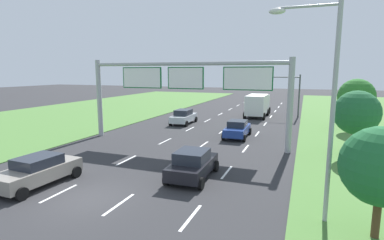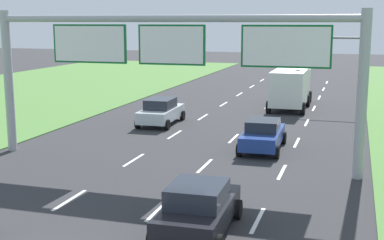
% 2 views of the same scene
% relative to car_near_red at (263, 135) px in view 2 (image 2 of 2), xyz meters
% --- Properties ---
extents(lane_dashes_inner_left, '(0.14, 68.40, 0.01)m').
position_rel_car_near_red_xyz_m(lane_dashes_inner_left, '(-5.49, -0.86, -0.78)').
color(lane_dashes_inner_left, white).
rests_on(lane_dashes_inner_left, ground_plane).
extents(lane_dashes_inner_right, '(0.14, 68.40, 0.01)m').
position_rel_car_near_red_xyz_m(lane_dashes_inner_right, '(-1.99, -0.86, -0.78)').
color(lane_dashes_inner_right, white).
rests_on(lane_dashes_inner_right, ground_plane).
extents(lane_dashes_slip, '(0.14, 68.40, 0.01)m').
position_rel_car_near_red_xyz_m(lane_dashes_slip, '(1.51, -0.86, -0.78)').
color(lane_dashes_slip, white).
rests_on(lane_dashes_slip, ground_plane).
extents(car_near_red, '(2.16, 4.48, 1.55)m').
position_rel_car_near_red_xyz_m(car_near_red, '(0.00, 0.00, 0.00)').
color(car_near_red, navy).
rests_on(car_near_red, ground_plane).
extents(car_lead_silver, '(2.26, 4.20, 1.61)m').
position_rel_car_near_red_xyz_m(car_lead_silver, '(-0.08, -11.46, 0.03)').
color(car_lead_silver, black).
rests_on(car_lead_silver, ground_plane).
extents(car_mid_lane, '(2.26, 4.53, 1.65)m').
position_rel_car_near_red_xyz_m(car_mid_lane, '(-7.35, 4.89, 0.05)').
color(car_mid_lane, silver).
rests_on(car_mid_lane, ground_plane).
extents(box_truck, '(2.71, 7.46, 2.93)m').
position_rel_car_near_red_xyz_m(box_truck, '(-0.23, 13.98, 0.83)').
color(box_truck, silver).
rests_on(box_truck, ground_plane).
extents(sign_gantry, '(17.24, 0.44, 7.00)m').
position_rel_car_near_red_xyz_m(sign_gantry, '(-3.53, -3.90, 4.18)').
color(sign_gantry, '#9EA0A5').
rests_on(sign_gantry, ground_plane).
extents(traffic_light_mast, '(4.76, 0.49, 5.60)m').
position_rel_car_near_red_xyz_m(traffic_light_mast, '(2.97, 14.80, 3.08)').
color(traffic_light_mast, '#47494F').
rests_on(traffic_light_mast, ground_plane).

